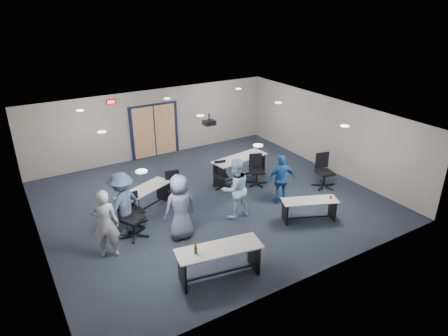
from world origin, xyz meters
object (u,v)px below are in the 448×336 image
table_back_right (240,165)px  chair_back_a (135,210)px  table_front_right (309,206)px  chair_loose_left (133,217)px  chair_loose_right (325,171)px  person_back (122,204)px  person_gray (105,223)px  table_front_left (219,257)px  chair_back_b (174,188)px  chair_back_d (257,170)px  person_plaid (180,207)px  person_lightblue (235,188)px  person_navy (281,179)px  table_back_left (144,196)px  chair_back_c (222,175)px

table_back_right → chair_back_a: 4.33m
table_front_right → chair_loose_left: bearing=-178.1°
table_back_right → chair_loose_right: chair_loose_right is taller
chair_back_a → person_back: bearing=-151.0°
table_front_right → person_gray: (-5.48, 1.33, 0.47)m
table_back_right → person_back: size_ratio=1.17×
table_front_left → table_back_right: bearing=62.0°
chair_back_b → chair_back_d: bearing=7.5°
chair_back_d → chair_loose_left: size_ratio=0.90×
chair_back_b → person_plaid: (-0.65, -1.84, 0.40)m
chair_back_a → person_lightblue: size_ratio=0.53×
table_front_left → person_back: person_back is taller
chair_loose_left → person_gray: size_ratio=0.64×
table_back_right → person_lightblue: (-1.51, -2.07, 0.34)m
chair_back_b → person_navy: person_navy is taller
table_front_left → chair_loose_right: chair_loose_right is taller
table_front_right → chair_loose_left: chair_loose_left is taller
chair_loose_right → person_lightblue: 3.66m
table_back_left → person_lightblue: bearing=-61.6°
table_front_right → chair_loose_left: (-4.65, 1.82, 0.14)m
chair_back_b → table_back_left: bearing=-167.8°
table_front_left → table_back_right: (3.33, 4.21, 0.02)m
chair_back_c → person_back: person_back is taller
chair_back_c → person_plaid: 3.21m
person_navy → chair_loose_right: bearing=-163.0°
table_back_left → chair_loose_left: chair_loose_left is taller
chair_back_c → person_gray: size_ratio=0.50×
table_back_right → person_lightblue: 2.59m
table_front_left → person_navy: (3.50, 2.14, 0.24)m
table_front_left → person_navy: bearing=41.7°
chair_back_a → person_navy: size_ratio=0.61×
chair_back_b → table_front_right: bearing=-33.2°
chair_back_a → chair_loose_right: size_ratio=0.83×
person_back → chair_back_a: bearing=-174.4°
chair_back_b → person_plaid: person_plaid is taller
table_front_right → person_gray: 5.65m
person_plaid → person_back: same height
chair_loose_left → person_plaid: (1.09, -0.69, 0.33)m
chair_loose_left → chair_back_d: bearing=-19.4°
table_front_left → person_plaid: (-0.02, 1.98, 0.36)m
table_back_right → chair_back_b: 2.73m
table_back_right → chair_loose_left: bearing=-168.8°
person_plaid → person_navy: bearing=-179.9°
table_front_right → table_back_right: (-0.21, 3.36, 0.12)m
chair_back_a → chair_loose_left: (-0.24, -0.51, 0.11)m
table_front_right → person_navy: 1.34m
person_gray → chair_back_d: bearing=-137.2°
person_lightblue → person_navy: (1.69, -0.01, -0.12)m
chair_back_c → chair_back_d: (1.16, -0.41, 0.07)m
chair_back_a → person_gray: person_gray is taller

